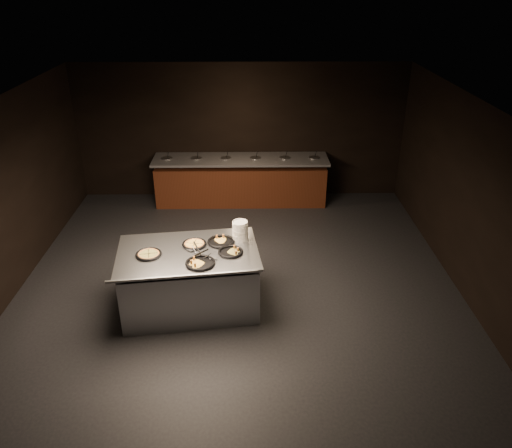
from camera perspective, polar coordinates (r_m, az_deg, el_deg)
The scene contains 11 objects.
room at distance 7.14m, azimuth -2.20°, elevation 1.32°, with size 7.02×8.02×2.92m.
salad_bar at distance 10.80m, azimuth -1.74°, elevation 4.67°, with size 3.70×0.83×1.18m.
serving_counter at distance 7.46m, azimuth -7.57°, elevation -6.47°, with size 2.14×1.52×0.96m.
plate_stack at distance 7.35m, azimuth -1.82°, elevation -0.80°, with size 0.23×0.23×0.30m, color silver.
pan_veggie_whole at distance 7.18m, azimuth -12.17°, elevation -3.39°, with size 0.36×0.36×0.04m.
pan_cheese_whole at distance 7.33m, azimuth -7.06°, elevation -2.28°, with size 0.36×0.36×0.04m.
pan_cheese_slices_a at distance 7.36m, azimuth -4.02°, elevation -2.01°, with size 0.40×0.40×0.04m.
pan_cheese_slices_b at distance 6.86m, azimuth -6.39°, elevation -4.44°, with size 0.41×0.41×0.04m.
pan_veggie_slices at distance 7.09m, azimuth -2.93°, elevation -3.18°, with size 0.36×0.36×0.04m.
server_left at distance 7.09m, azimuth -6.95°, elevation -2.80°, with size 0.25×0.28×0.17m.
server_right at distance 6.94m, azimuth -5.89°, elevation -3.45°, with size 0.33×0.10×0.16m.
Camera 1 is at (0.18, -6.43, 4.54)m, focal length 35.00 mm.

